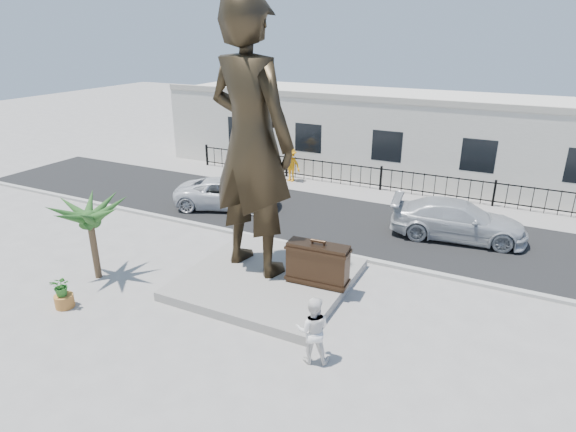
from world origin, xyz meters
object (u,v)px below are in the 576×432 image
at_px(tourist, 313,330).
at_px(car_white, 227,193).
at_px(statue, 251,142).
at_px(suitcase, 318,264).

xyz_separation_m(tourist, car_white, (-8.18, 8.59, -0.22)).
xyz_separation_m(statue, car_white, (-4.51, 5.19, -3.94)).
relative_size(tourist, car_white, 0.37).
relative_size(suitcase, tourist, 1.07).
height_order(suitcase, car_white, suitcase).
xyz_separation_m(statue, suitcase, (2.41, -0.16, -3.64)).
height_order(statue, car_white, statue).
bearing_deg(tourist, statue, -63.93).
xyz_separation_m(suitcase, car_white, (-6.92, 5.36, -0.30)).
bearing_deg(suitcase, tourist, -72.12).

